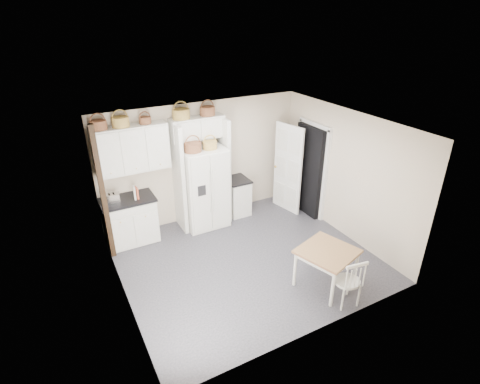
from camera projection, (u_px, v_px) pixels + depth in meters
floor at (247, 260)px, 7.11m from camera, size 4.50×4.50×0.00m
ceiling at (248, 126)px, 5.97m from camera, size 4.50×4.50×0.00m
wall_back at (202, 162)px, 8.12m from camera, size 4.50×0.00×4.50m
wall_left at (116, 232)px, 5.58m from camera, size 0.00×4.00×4.00m
wall_right at (345, 175)px, 7.50m from camera, size 0.00×4.00×4.00m
refrigerator at (204, 188)px, 7.94m from camera, size 0.91×0.73×1.75m
base_cab_left at (130, 221)px, 7.51m from camera, size 0.99×0.63×0.92m
base_cab_right at (237, 197)px, 8.57m from camera, size 0.47×0.56×0.82m
dining_table at (325, 268)px, 6.32m from camera, size 1.06×1.06×0.71m
windsor_chair at (347, 281)px, 5.89m from camera, size 0.48×0.44×0.86m
counter_left at (127, 200)px, 7.30m from camera, size 1.04×0.67×0.04m
counter_right at (237, 180)px, 8.38m from camera, size 0.50×0.60×0.04m
toaster at (112, 199)px, 7.07m from camera, size 0.31×0.22×0.20m
cookbook_red at (137, 193)px, 7.25m from camera, size 0.05×0.16×0.24m
cookbook_cream at (135, 193)px, 7.23m from camera, size 0.06×0.17×0.25m
basket_upper_a at (98, 125)px, 6.63m from camera, size 0.30×0.30×0.17m
basket_upper_b at (121, 122)px, 6.79m from camera, size 0.31×0.31×0.18m
basket_upper_c at (145, 120)px, 6.99m from camera, size 0.22×0.22×0.13m
basket_bridge_a at (181, 114)px, 7.28m from camera, size 0.34×0.34×0.19m
basket_bridge_b at (207, 111)px, 7.52m from camera, size 0.31×0.31×0.18m
basket_fridge_a at (193, 147)px, 7.33m from camera, size 0.34×0.34×0.18m
basket_fridge_b at (210, 145)px, 7.49m from camera, size 0.29×0.29×0.16m
upper_cabinet at (132, 149)px, 7.08m from camera, size 1.40×0.34×0.90m
bridge_cabinet at (197, 128)px, 7.56m from camera, size 1.12×0.34×0.45m
fridge_panel_left at (179, 179)px, 7.67m from camera, size 0.08×0.60×2.30m
fridge_panel_right at (224, 170)px, 8.10m from camera, size 0.08×0.60×2.30m
trim_post at (103, 195)px, 6.67m from camera, size 0.09×0.09×2.60m
doorway_void at (310, 171)px, 8.37m from camera, size 0.18×0.85×2.05m
door_slab at (288, 169)px, 8.48m from camera, size 0.21×0.79×2.05m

